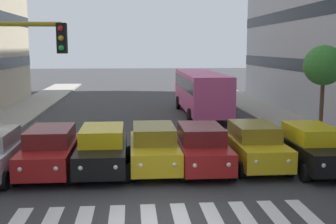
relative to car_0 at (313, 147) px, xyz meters
name	(u,v)px	position (x,y,z in m)	size (l,w,h in m)	color
ground_plane	(166,222)	(6.09, 4.64, -0.89)	(180.00, 180.00, 0.00)	#38383A
crosswalk_markings	(166,222)	(6.09, 4.64, -0.88)	(8.55, 2.80, 0.01)	silver
car_0	(313,147)	(0.00, 0.00, 0.00)	(2.02, 4.44, 1.72)	black
car_1	(254,145)	(2.13, -0.62, 0.00)	(2.02, 4.44, 1.72)	gold
car_2	(201,147)	(4.31, -0.37, 0.00)	(2.02, 4.44, 1.72)	maroon
car_3	(154,147)	(6.14, -0.54, 0.00)	(2.02, 4.44, 1.72)	gold
car_4	(102,149)	(8.11, -0.37, 0.00)	(2.02, 4.44, 1.72)	black
car_5	(50,150)	(10.06, -0.38, 0.00)	(2.02, 4.44, 1.72)	maroon
bus_behind_traffic	(201,89)	(2.13, -14.05, 0.97)	(2.78, 10.50, 3.00)	#DB5193
street_tree_1	(324,66)	(-2.60, -5.07, 2.94)	(2.01, 2.01, 4.71)	#513823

